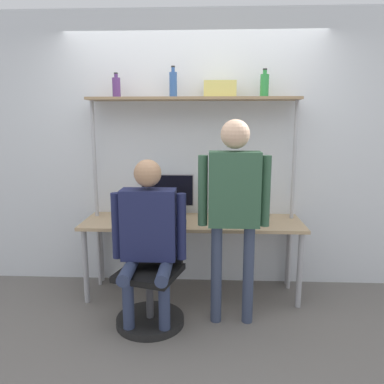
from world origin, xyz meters
The scene contains 14 objects.
ground_plane centered at (0.00, 0.00, 0.00)m, with size 12.00×12.00×0.00m, color slate.
wall_back centered at (0.00, 0.66, 1.35)m, with size 8.00×0.06×2.70m.
desk centered at (0.00, 0.32, 0.66)m, with size 2.06×0.61×0.73m.
shelf_unit centered at (0.00, 0.46, 1.63)m, with size 1.95×0.31×1.87m.
monitor centered at (-0.25, 0.49, 0.97)m, with size 0.52×0.16×0.42m.
laptop centered at (-0.38, 0.25, 0.80)m, with size 0.35×0.24×0.24m.
cell_phone centered at (-0.09, 0.23, 0.74)m, with size 0.07×0.15×0.01m.
office_chair centered at (-0.31, -0.23, 0.28)m, with size 0.57×0.57×0.92m.
person_seated centered at (-0.32, -0.27, 0.81)m, with size 0.60×0.47×1.37m.
person_standing centered at (0.35, -0.19, 1.07)m, with size 0.57×0.23×1.67m.
bottle_blue centered at (-0.18, 0.46, 1.99)m, with size 0.07×0.07×0.28m.
bottle_green centered at (0.65, 0.46, 1.98)m, with size 0.08×0.08×0.25m.
bottle_purple centered at (-0.72, 0.46, 1.97)m, with size 0.08×0.08×0.22m.
storage_box centered at (0.25, 0.46, 1.94)m, with size 0.29×0.19×0.15m.
Camera 1 is at (0.16, -3.10, 1.66)m, focal length 35.00 mm.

